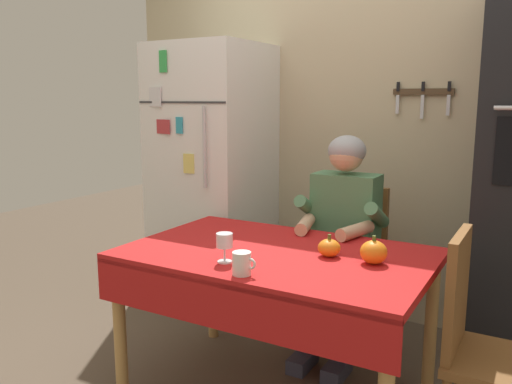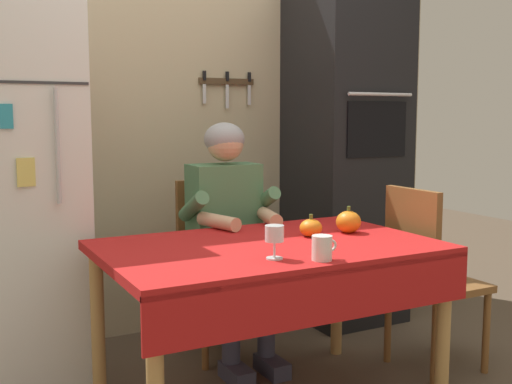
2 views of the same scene
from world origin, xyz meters
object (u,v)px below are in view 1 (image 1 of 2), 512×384
Objects in this scene: dining_table at (275,269)px; pumpkin_large at (329,248)px; chair_right_side at (481,340)px; refrigerator at (213,178)px; wine_glass at (225,242)px; seated_person at (341,228)px; coffee_mug at (242,263)px; chair_behind_person at (351,258)px; pumpkin_medium at (374,252)px.

pumpkin_large reaches higher than dining_table.
refrigerator is at bearing 155.07° from chair_right_side.
seated_person is at bearing 75.72° from wine_glass.
dining_table is 0.37m from coffee_mug.
coffee_mug is at bearing -33.90° from wine_glass.
coffee_mug is at bearing -93.29° from chair_behind_person.
chair_right_side is 7.17× the size of wine_glass.
pumpkin_medium reaches higher than pumpkin_large.
dining_table is 0.32m from wine_glass.
chair_right_side is at bearing 22.84° from coffee_mug.
dining_table is at bearing -165.39° from pumpkin_large.
seated_person reaches higher than coffee_mug.
chair_right_side reaches higher than coffee_mug.
chair_behind_person is 1.17m from coffee_mug.
pumpkin_large is (0.36, 0.31, -0.05)m from wine_glass.
coffee_mug is 0.81× the size of wine_glass.
chair_behind_person reaches higher than pumpkin_large.
coffee_mug is 0.46m from pumpkin_large.
pumpkin_medium is (1.40, -0.82, -0.11)m from refrigerator.
seated_person reaches higher than dining_table.
wine_glass is (-1.02, -0.27, 0.32)m from chair_right_side.
dining_table is 11.30× the size of pumpkin_medium.
seated_person is 10.05× the size of pumpkin_medium.
coffee_mug is at bearing -135.87° from pumpkin_medium.
coffee_mug is 1.03× the size of pumpkin_large.
refrigerator is at bearing 126.44° from wine_glass.
seated_person is 0.88m from wine_glass.
coffee_mug is (0.98, -1.23, -0.11)m from refrigerator.
seated_person is at bearing -14.94° from refrigerator.
seated_person is 1.02m from chair_right_side.
chair_behind_person reaches higher than wine_glass.
seated_person is at bearing -90.00° from chair_behind_person.
pumpkin_medium is at bearing 175.24° from chair_right_side.
pumpkin_medium is (0.57, 0.30, -0.04)m from wine_glass.
refrigerator is 1.63m from pumpkin_medium.
coffee_mug is at bearing -84.80° from dining_table.
chair_behind_person reaches higher than coffee_mug.
seated_person is 0.65m from pumpkin_medium.
chair_right_side is at bearing -3.51° from pumpkin_large.
chair_behind_person is 1.11m from chair_right_side.
chair_behind_person is 0.29m from seated_person.
dining_table is 0.47m from pumpkin_medium.
chair_behind_person is at bearing 83.06° from dining_table.
seated_person reaches higher than chair_behind_person.
wine_glass is (-0.12, -0.24, 0.18)m from dining_table.
pumpkin_medium is (0.35, -0.54, 0.05)m from seated_person.
wine_glass is (0.83, -1.13, -0.07)m from refrigerator.
chair_behind_person is at bearing 136.25° from chair_right_side.
dining_table is 13.74× the size of pumpkin_large.
coffee_mug is 0.58m from pumpkin_medium.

